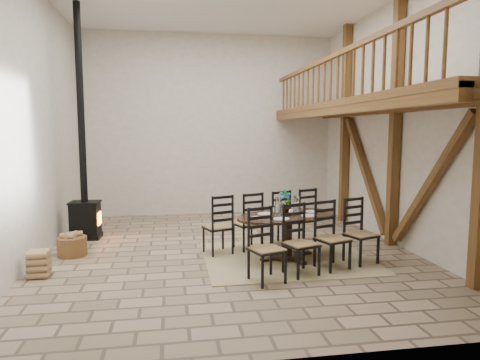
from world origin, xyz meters
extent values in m
plane|color=tan|center=(0.00, 0.00, 0.00)|extent=(8.00, 8.00, 0.00)
cube|color=silver|center=(0.00, 4.00, 2.50)|extent=(7.00, 0.02, 5.00)
cube|color=silver|center=(0.00, -4.00, 2.50)|extent=(7.00, 0.02, 5.00)
cube|color=silver|center=(-3.50, 0.00, 2.50)|extent=(0.02, 8.00, 5.00)
cube|color=silver|center=(3.50, 0.00, 2.50)|extent=(0.02, 8.00, 5.00)
cube|color=brown|center=(3.38, 0.00, 2.50)|extent=(0.18, 0.18, 5.00)
cube|color=brown|center=(3.38, 2.50, 2.50)|extent=(0.18, 0.18, 5.00)
cube|color=brown|center=(3.38, -1.25, 1.40)|extent=(0.14, 2.16, 2.54)
cube|color=brown|center=(3.38, 1.25, 1.40)|extent=(0.14, 2.16, 2.54)
cube|color=brown|center=(3.38, 0.00, 2.80)|extent=(0.20, 7.80, 0.20)
cube|color=brown|center=(2.70, 0.00, 2.85)|extent=(1.60, 7.80, 0.12)
cube|color=brown|center=(2.00, 0.00, 2.75)|extent=(0.18, 7.80, 0.22)
cube|color=brown|center=(2.00, 0.00, 3.75)|extent=(0.09, 7.60, 0.09)
cube|color=brown|center=(2.00, 0.00, 3.33)|extent=(0.06, 7.60, 0.86)
cube|color=tan|center=(0.99, -0.60, 0.01)|extent=(3.00, 2.50, 0.02)
ellipsoid|color=black|center=(0.99, -0.60, 0.80)|extent=(2.27, 1.79, 0.04)
cylinder|color=black|center=(0.99, -0.60, 0.39)|extent=(0.20, 0.20, 0.74)
cylinder|color=black|center=(0.99, -0.60, 0.05)|extent=(0.61, 0.61, 0.06)
cube|color=tan|center=(0.36, -1.75, 0.52)|extent=(0.60, 0.59, 0.04)
cube|color=black|center=(0.36, -1.75, 0.25)|extent=(0.58, 0.58, 0.50)
cube|color=black|center=(0.29, -1.55, 0.83)|extent=(0.41, 0.18, 0.65)
cube|color=tan|center=(0.97, -1.53, 0.52)|extent=(0.60, 0.59, 0.04)
cube|color=black|center=(0.97, -1.53, 0.25)|extent=(0.58, 0.58, 0.50)
cube|color=black|center=(0.91, -1.33, 0.83)|extent=(0.41, 0.18, 0.65)
cube|color=tan|center=(1.59, -1.31, 0.52)|extent=(0.60, 0.59, 0.04)
cube|color=black|center=(1.59, -1.31, 0.25)|extent=(0.58, 0.58, 0.50)
cube|color=black|center=(1.52, -1.12, 0.83)|extent=(0.41, 0.18, 0.65)
cube|color=tan|center=(2.21, -1.09, 0.52)|extent=(0.60, 0.59, 0.04)
cube|color=black|center=(2.21, -1.09, 0.25)|extent=(0.58, 0.58, 0.50)
cube|color=black|center=(2.14, -0.90, 0.83)|extent=(0.41, 0.18, 0.65)
cube|color=tan|center=(-0.22, -0.10, 0.52)|extent=(0.60, 0.59, 0.04)
cube|color=black|center=(-0.22, -0.10, 0.25)|extent=(0.58, 0.58, 0.50)
cube|color=black|center=(-0.15, -0.30, 0.83)|extent=(0.41, 0.18, 0.65)
cube|color=tan|center=(0.40, 0.12, 0.52)|extent=(0.60, 0.59, 0.04)
cube|color=black|center=(0.40, 0.12, 0.25)|extent=(0.58, 0.58, 0.50)
cube|color=black|center=(0.47, -0.08, 0.83)|extent=(0.41, 0.18, 0.65)
cube|color=tan|center=(1.01, 0.33, 0.52)|extent=(0.60, 0.59, 0.04)
cube|color=black|center=(1.01, 0.33, 0.25)|extent=(0.58, 0.58, 0.50)
cube|color=black|center=(1.08, 0.14, 0.83)|extent=(0.41, 0.18, 0.65)
cube|color=tan|center=(1.63, 0.55, 0.52)|extent=(0.60, 0.59, 0.04)
cube|color=black|center=(1.63, 0.55, 0.25)|extent=(0.58, 0.58, 0.50)
cube|color=black|center=(1.70, 0.35, 0.83)|extent=(0.41, 0.18, 0.65)
cube|color=white|center=(0.99, -0.60, 0.82)|extent=(1.69, 1.23, 0.01)
cube|color=white|center=(0.99, -0.60, 0.91)|extent=(1.03, 0.63, 0.18)
cylinder|color=white|center=(0.81, -0.66, 0.99)|extent=(0.12, 0.12, 0.34)
cylinder|color=white|center=(1.18, -0.53, 0.99)|extent=(0.12, 0.12, 0.34)
cylinder|color=white|center=(0.81, -0.66, 0.90)|extent=(0.06, 0.06, 0.16)
cylinder|color=white|center=(1.18, -0.53, 0.90)|extent=(0.06, 0.06, 0.16)
imported|color=#4C723F|center=(0.98, -0.55, 1.05)|extent=(0.28, 0.23, 0.46)
cube|color=black|center=(-2.94, 1.55, 0.05)|extent=(0.67, 0.53, 0.10)
cube|color=black|center=(-2.94, 1.55, 0.44)|extent=(0.61, 0.48, 0.68)
cube|color=#FF590C|center=(-2.64, 1.53, 0.44)|extent=(0.04, 0.27, 0.27)
cube|color=black|center=(-2.94, 1.55, 0.80)|extent=(0.66, 0.52, 0.04)
cylinder|color=black|center=(-2.94, 1.55, 2.91)|extent=(0.15, 0.15, 4.18)
cylinder|color=brown|center=(-2.95, 0.24, 0.18)|extent=(0.54, 0.54, 0.35)
cube|color=tan|center=(-2.95, 0.24, 0.39)|extent=(0.29, 0.29, 0.10)
cube|color=tan|center=(-3.20, -0.94, 0.22)|extent=(0.33, 0.34, 0.44)
camera|label=1|loc=(-1.09, -8.03, 2.33)|focal=32.00mm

